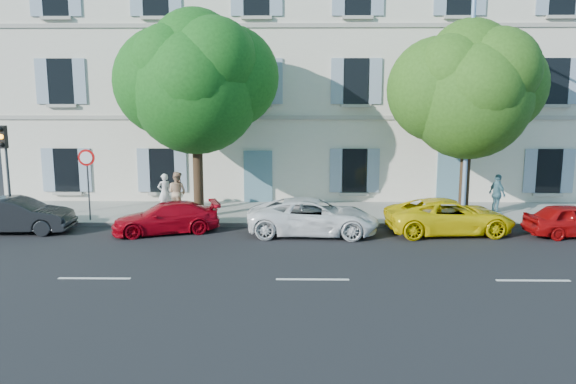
{
  "coord_description": "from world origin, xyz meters",
  "views": [
    {
      "loc": [
        -0.45,
        -18.72,
        4.96
      ],
      "look_at": [
        -0.76,
        2.0,
        1.4
      ],
      "focal_mm": 35.0,
      "sensor_mm": 36.0,
      "label": 1
    }
  ],
  "objects_px": {
    "traffic_light": "(5,152)",
    "pedestrian_b": "(177,192)",
    "car_red_coupe": "(166,218)",
    "car_red_hatchback": "(574,220)",
    "street_lamp": "(471,95)",
    "pedestrian_c": "(497,194)",
    "car_white_coupe": "(313,217)",
    "tree_left": "(196,89)",
    "car_dark_sedan": "(17,215)",
    "tree_right": "(469,97)",
    "pedestrian_a": "(164,192)",
    "car_yellow_supercar": "(449,216)",
    "road_sign": "(87,169)"
  },
  "relations": [
    {
      "from": "car_dark_sedan",
      "to": "tree_left",
      "type": "xyz_separation_m",
      "value": [
        6.31,
        2.12,
        4.57
      ]
    },
    {
      "from": "traffic_light",
      "to": "street_lamp",
      "type": "height_order",
      "value": "street_lamp"
    },
    {
      "from": "traffic_light",
      "to": "street_lamp",
      "type": "xyz_separation_m",
      "value": [
        17.68,
        0.29,
        2.17
      ]
    },
    {
      "from": "car_red_hatchback",
      "to": "traffic_light",
      "type": "distance_m",
      "value": 21.22
    },
    {
      "from": "car_dark_sedan",
      "to": "pedestrian_b",
      "type": "distance_m",
      "value": 6.05
    },
    {
      "from": "car_white_coupe",
      "to": "pedestrian_c",
      "type": "distance_m",
      "value": 8.19
    },
    {
      "from": "car_red_coupe",
      "to": "traffic_light",
      "type": "relative_size",
      "value": 1.04
    },
    {
      "from": "road_sign",
      "to": "pedestrian_a",
      "type": "height_order",
      "value": "road_sign"
    },
    {
      "from": "street_lamp",
      "to": "pedestrian_c",
      "type": "height_order",
      "value": "street_lamp"
    },
    {
      "from": "car_red_coupe",
      "to": "pedestrian_a",
      "type": "bearing_deg",
      "value": 176.31
    },
    {
      "from": "road_sign",
      "to": "pedestrian_a",
      "type": "bearing_deg",
      "value": 34.56
    },
    {
      "from": "car_yellow_supercar",
      "to": "tree_right",
      "type": "relative_size",
      "value": 0.62
    },
    {
      "from": "road_sign",
      "to": "traffic_light",
      "type": "bearing_deg",
      "value": -176.14
    },
    {
      "from": "car_red_coupe",
      "to": "pedestrian_c",
      "type": "xyz_separation_m",
      "value": [
        13.01,
        2.8,
        0.42
      ]
    },
    {
      "from": "car_dark_sedan",
      "to": "street_lamp",
      "type": "relative_size",
      "value": 0.46
    },
    {
      "from": "car_yellow_supercar",
      "to": "pedestrian_c",
      "type": "bearing_deg",
      "value": -48.91
    },
    {
      "from": "pedestrian_a",
      "to": "street_lamp",
      "type": "bearing_deg",
      "value": 139.17
    },
    {
      "from": "tree_right",
      "to": "pedestrian_b",
      "type": "bearing_deg",
      "value": 175.78
    },
    {
      "from": "pedestrian_a",
      "to": "car_yellow_supercar",
      "type": "bearing_deg",
      "value": 131.36
    },
    {
      "from": "tree_left",
      "to": "pedestrian_a",
      "type": "xyz_separation_m",
      "value": [
        -1.64,
        1.11,
        -4.27
      ]
    },
    {
      "from": "car_yellow_supercar",
      "to": "street_lamp",
      "type": "distance_m",
      "value": 4.69
    },
    {
      "from": "car_dark_sedan",
      "to": "tree_left",
      "type": "height_order",
      "value": "tree_left"
    },
    {
      "from": "pedestrian_b",
      "to": "pedestrian_c",
      "type": "distance_m",
      "value": 13.2
    },
    {
      "from": "traffic_light",
      "to": "pedestrian_a",
      "type": "height_order",
      "value": "traffic_light"
    },
    {
      "from": "car_dark_sedan",
      "to": "car_red_hatchback",
      "type": "height_order",
      "value": "car_dark_sedan"
    },
    {
      "from": "road_sign",
      "to": "pedestrian_b",
      "type": "distance_m",
      "value": 3.65
    },
    {
      "from": "traffic_light",
      "to": "road_sign",
      "type": "distance_m",
      "value": 3.13
    },
    {
      "from": "tree_left",
      "to": "traffic_light",
      "type": "bearing_deg",
      "value": -173.32
    },
    {
      "from": "car_white_coupe",
      "to": "tree_left",
      "type": "xyz_separation_m",
      "value": [
        -4.52,
        2.21,
        4.57
      ]
    },
    {
      "from": "tree_right",
      "to": "car_yellow_supercar",
      "type": "bearing_deg",
      "value": -118.41
    },
    {
      "from": "pedestrian_a",
      "to": "pedestrian_c",
      "type": "distance_m",
      "value": 13.8
    },
    {
      "from": "car_dark_sedan",
      "to": "traffic_light",
      "type": "distance_m",
      "value": 2.69
    },
    {
      "from": "car_red_hatchback",
      "to": "tree_left",
      "type": "distance_m",
      "value": 14.76
    },
    {
      "from": "tree_left",
      "to": "traffic_light",
      "type": "xyz_separation_m",
      "value": [
        -7.23,
        -0.85,
        -2.39
      ]
    },
    {
      "from": "pedestrian_b",
      "to": "road_sign",
      "type": "bearing_deg",
      "value": 50.8
    },
    {
      "from": "car_red_coupe",
      "to": "pedestrian_c",
      "type": "distance_m",
      "value": 13.32
    },
    {
      "from": "traffic_light",
      "to": "pedestrian_b",
      "type": "distance_m",
      "value": 6.67
    },
    {
      "from": "road_sign",
      "to": "pedestrian_b",
      "type": "bearing_deg",
      "value": 25.14
    },
    {
      "from": "traffic_light",
      "to": "pedestrian_a",
      "type": "distance_m",
      "value": 6.22
    },
    {
      "from": "car_red_hatchback",
      "to": "traffic_light",
      "type": "relative_size",
      "value": 0.93
    },
    {
      "from": "car_dark_sedan",
      "to": "car_red_hatchback",
      "type": "bearing_deg",
      "value": -93.03
    },
    {
      "from": "tree_right",
      "to": "car_dark_sedan",
      "type": "bearing_deg",
      "value": -172.89
    },
    {
      "from": "car_red_hatchback",
      "to": "street_lamp",
      "type": "distance_m",
      "value": 5.83
    },
    {
      "from": "car_yellow_supercar",
      "to": "car_red_hatchback",
      "type": "relative_size",
      "value": 1.34
    },
    {
      "from": "car_yellow_supercar",
      "to": "car_white_coupe",
      "type": "bearing_deg",
      "value": 87.6
    },
    {
      "from": "tree_left",
      "to": "road_sign",
      "type": "relative_size",
      "value": 2.83
    },
    {
      "from": "tree_left",
      "to": "street_lamp",
      "type": "bearing_deg",
      "value": -3.04
    },
    {
      "from": "car_red_hatchback",
      "to": "pedestrian_a",
      "type": "distance_m",
      "value": 15.84
    },
    {
      "from": "car_dark_sedan",
      "to": "car_red_coupe",
      "type": "relative_size",
      "value": 1.02
    },
    {
      "from": "car_red_coupe",
      "to": "car_red_hatchback",
      "type": "xyz_separation_m",
      "value": [
        14.67,
        -0.3,
        0.03
      ]
    }
  ]
}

